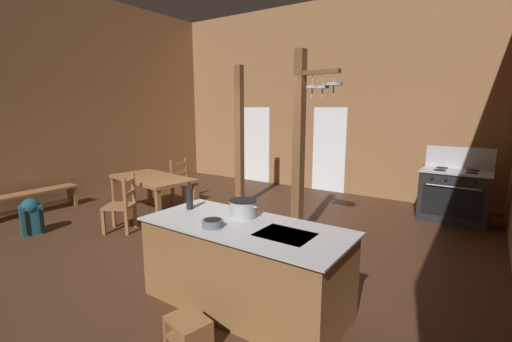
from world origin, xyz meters
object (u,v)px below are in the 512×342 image
at_px(bottle_tall_on_counter, 190,198).
at_px(stockpot_on_counter, 243,208).
at_px(step_stool, 188,332).
at_px(ladderback_chair_near_window, 122,205).
at_px(bench_along_left_wall, 33,198).
at_px(kitchen_island, 245,266).
at_px(dining_table, 152,181).
at_px(backpack, 31,215).
at_px(mixing_bowl_on_counter, 213,223).
at_px(stove_range, 454,194).
at_px(ladderback_chair_by_post, 183,182).

bearing_deg(bottle_tall_on_counter, stockpot_on_counter, 8.44).
distance_m(step_stool, ladderback_chair_near_window, 3.38).
bearing_deg(bench_along_left_wall, kitchen_island, -3.34).
height_order(dining_table, backpack, dining_table).
relative_size(bench_along_left_wall, mixing_bowl_on_counter, 7.79).
height_order(stove_range, mixing_bowl_on_counter, stove_range).
xyz_separation_m(stove_range, stockpot_on_counter, (-1.71, -4.22, 0.50)).
height_order(dining_table, ladderback_chair_by_post, ladderback_chair_by_post).
bearing_deg(dining_table, bottle_tall_on_counter, -31.23).
xyz_separation_m(ladderback_chair_near_window, mixing_bowl_on_counter, (2.77, -0.90, 0.47)).
bearing_deg(mixing_bowl_on_counter, stockpot_on_counter, 81.24).
distance_m(kitchen_island, step_stool, 0.88).
height_order(bench_along_left_wall, backpack, backpack).
distance_m(bench_along_left_wall, stockpot_on_counter, 5.19).
bearing_deg(stockpot_on_counter, dining_table, 156.24).
height_order(step_stool, dining_table, dining_table).
bearing_deg(stockpot_on_counter, stove_range, 67.97).
relative_size(stockpot_on_counter, mixing_bowl_on_counter, 1.72).
distance_m(stove_range, mixing_bowl_on_counter, 4.99).
bearing_deg(kitchen_island, backpack, -176.71).
relative_size(step_stool, bench_along_left_wall, 0.25).
relative_size(ladderback_chair_near_window, stockpot_on_counter, 2.62).
height_order(ladderback_chair_by_post, backpack, ladderback_chair_by_post).
bearing_deg(ladderback_chair_by_post, ladderback_chair_near_window, -76.29).
relative_size(step_stool, backpack, 0.70).
distance_m(backpack, bottle_tall_on_counter, 3.36).
distance_m(mixing_bowl_on_counter, bottle_tall_on_counter, 0.71).
relative_size(ladderback_chair_by_post, bench_along_left_wall, 0.58).
bearing_deg(step_stool, stove_range, 73.68).
relative_size(kitchen_island, ladderback_chair_by_post, 2.29).
bearing_deg(ladderback_chair_by_post, stove_range, 20.77).
bearing_deg(bench_along_left_wall, mixing_bowl_on_counter, -6.05).
xyz_separation_m(ladderback_chair_by_post, mixing_bowl_on_counter, (3.22, -2.75, 0.47)).
height_order(stockpot_on_counter, mixing_bowl_on_counter, stockpot_on_counter).
height_order(stove_range, ladderback_chair_near_window, stove_range).
height_order(dining_table, stockpot_on_counter, stockpot_on_counter).
distance_m(dining_table, stockpot_on_counter, 3.46).
relative_size(kitchen_island, stove_range, 1.65).
bearing_deg(ladderback_chair_by_post, step_stool, -44.21).
relative_size(ladderback_chair_by_post, stockpot_on_counter, 2.62).
height_order(kitchen_island, backpack, kitchen_island).
bearing_deg(dining_table, step_stool, -36.15).
height_order(kitchen_island, bottle_tall_on_counter, bottle_tall_on_counter).
distance_m(ladderback_chair_near_window, bench_along_left_wall, 2.35).
bearing_deg(backpack, bottle_tall_on_counter, 5.79).
bearing_deg(bench_along_left_wall, ladderback_chair_by_post, 49.89).
xyz_separation_m(dining_table, mixing_bowl_on_counter, (3.09, -1.82, 0.27)).
bearing_deg(ladderback_chair_by_post, backpack, -103.87).
bearing_deg(step_stool, mixing_bowl_on_counter, 110.87).
bearing_deg(ladderback_chair_near_window, dining_table, 109.22).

